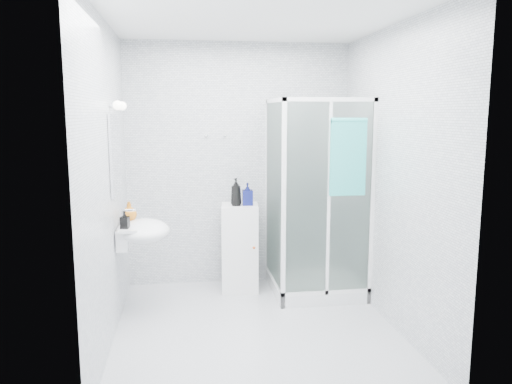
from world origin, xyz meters
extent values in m
cube|color=silver|center=(0.00, 0.00, 1.30)|extent=(2.40, 2.60, 2.60)
cube|color=silver|center=(0.00, 0.00, 0.00)|extent=(2.40, 2.60, 0.01)
cube|color=white|center=(0.00, 0.00, 2.60)|extent=(2.40, 2.60, 0.01)
cube|color=white|center=(0.75, 0.85, 0.06)|extent=(0.90, 0.90, 0.12)
cube|color=white|center=(0.32, 0.85, 1.98)|extent=(0.04, 0.90, 0.04)
cube|color=white|center=(0.75, 0.42, 1.98)|extent=(0.90, 0.04, 0.04)
cube|color=white|center=(0.32, 0.42, 1.00)|extent=(0.04, 0.04, 2.00)
cube|color=white|center=(0.31, 0.85, 1.04)|extent=(0.02, 0.82, 1.84)
cube|color=white|center=(0.75, 0.41, 1.04)|extent=(0.82, 0.02, 1.84)
cube|color=white|center=(0.75, 0.42, 1.04)|extent=(0.03, 0.04, 1.84)
cylinder|color=silver|center=(0.75, 1.24, 1.35)|extent=(0.02, 0.02, 1.00)
cylinder|color=silver|center=(0.75, 1.21, 1.82)|extent=(0.09, 0.05, 0.09)
cylinder|color=silver|center=(0.80, 1.27, 1.05)|extent=(0.12, 0.04, 0.12)
cylinder|color=silver|center=(1.03, 0.38, 1.78)|extent=(0.03, 0.05, 0.03)
cube|color=white|center=(-1.14, 0.45, 0.75)|extent=(0.10, 0.40, 0.18)
ellipsoid|color=white|center=(-0.96, 0.45, 0.80)|extent=(0.46, 0.56, 0.20)
cube|color=white|center=(-1.08, 0.45, 0.85)|extent=(0.16, 0.50, 0.02)
cylinder|color=silver|center=(-1.14, 0.45, 0.93)|extent=(0.04, 0.04, 0.16)
cylinder|color=silver|center=(-1.09, 0.45, 0.99)|extent=(0.12, 0.02, 0.02)
cube|color=white|center=(-1.19, 0.45, 1.50)|extent=(0.02, 0.60, 0.70)
cylinder|color=silver|center=(-1.17, 0.29, 1.92)|extent=(0.05, 0.04, 0.04)
sphere|color=white|center=(-1.13, 0.29, 1.92)|extent=(0.08, 0.08, 0.08)
cylinder|color=silver|center=(-1.17, 0.61, 1.92)|extent=(0.05, 0.04, 0.04)
sphere|color=white|center=(-1.13, 0.61, 1.92)|extent=(0.08, 0.08, 0.08)
cylinder|color=silver|center=(-0.35, 1.27, 1.62)|extent=(0.02, 0.04, 0.02)
sphere|color=silver|center=(-0.35, 1.25, 1.62)|extent=(0.03, 0.03, 0.03)
cylinder|color=silver|center=(-0.15, 1.27, 1.62)|extent=(0.02, 0.04, 0.02)
sphere|color=silver|center=(-0.15, 1.25, 1.62)|extent=(0.03, 0.03, 0.03)
cube|color=white|center=(-0.02, 1.01, 0.46)|extent=(0.41, 0.41, 0.91)
cube|color=white|center=(-0.02, 0.83, 0.46)|extent=(0.34, 0.04, 0.78)
sphere|color=#C6531C|center=(0.10, 0.81, 0.50)|extent=(0.03, 0.03, 0.03)
cube|color=#2EAEA8|center=(0.91, 0.36, 1.44)|extent=(0.34, 0.04, 0.69)
cylinder|color=#2EAEA8|center=(0.91, 0.36, 1.79)|extent=(0.34, 0.05, 0.05)
imported|color=black|center=(-0.07, 0.97, 1.06)|extent=(0.15, 0.15, 0.29)
imported|color=#0D1250|center=(0.05, 0.99, 1.03)|extent=(0.11, 0.11, 0.23)
imported|color=#BE6A16|center=(-1.11, 0.62, 0.95)|extent=(0.16, 0.16, 0.18)
imported|color=black|center=(-1.11, 0.30, 0.94)|extent=(0.08, 0.09, 0.15)
camera|label=1|loc=(-0.59, -4.06, 1.85)|focal=35.00mm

